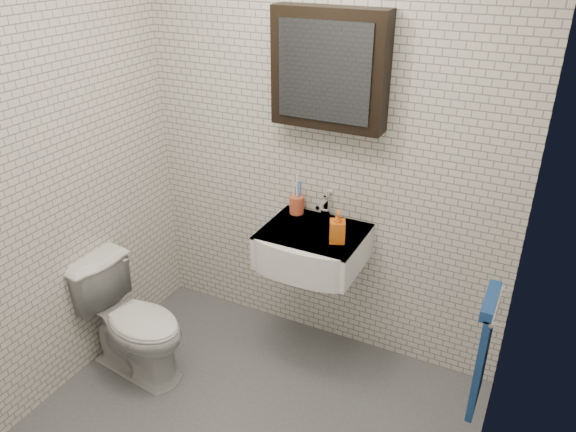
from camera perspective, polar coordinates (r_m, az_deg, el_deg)
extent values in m
cube|color=silver|center=(3.13, 3.63, 6.92)|extent=(2.20, 0.02, 2.50)
cube|color=silver|center=(1.71, -24.86, -14.59)|extent=(2.20, 0.02, 2.50)
cube|color=silver|center=(3.01, -24.24, 3.71)|extent=(0.02, 2.00, 2.50)
cube|color=silver|center=(2.02, 21.49, -7.10)|extent=(0.02, 2.00, 2.50)
cube|color=white|center=(3.14, 2.58, -3.11)|extent=(0.55, 0.45, 0.20)
cylinder|color=silver|center=(3.11, 2.77, -1.54)|extent=(0.31, 0.31, 0.02)
cylinder|color=silver|center=(3.10, 2.77, -1.41)|extent=(0.04, 0.04, 0.01)
cube|color=white|center=(3.09, 2.62, -1.59)|extent=(0.55, 0.45, 0.01)
cylinder|color=silver|center=(3.21, 3.84, 0.22)|extent=(0.06, 0.06, 0.06)
cylinder|color=silver|center=(3.18, 3.87, 1.19)|extent=(0.03, 0.03, 0.08)
cylinder|color=silver|center=(3.12, 3.46, 1.26)|extent=(0.02, 0.12, 0.02)
cube|color=silver|center=(3.18, 4.11, 2.29)|extent=(0.02, 0.09, 0.01)
cube|color=black|center=(2.92, 4.26, 14.65)|extent=(0.60, 0.14, 0.60)
cube|color=#3F444C|center=(2.86, 3.65, 14.38)|extent=(0.49, 0.01, 0.49)
cylinder|color=silver|center=(2.48, 20.42, -8.54)|extent=(0.02, 0.30, 0.02)
cylinder|color=silver|center=(2.58, 21.26, -7.10)|extent=(0.04, 0.02, 0.02)
cylinder|color=silver|center=(2.37, 20.46, -10.30)|extent=(0.04, 0.02, 0.02)
cube|color=#204F94|center=(2.64, 19.14, -13.28)|extent=(0.03, 0.26, 0.54)
cube|color=#204F94|center=(2.47, 19.91, -8.13)|extent=(0.05, 0.26, 0.05)
cylinder|color=#C95232|center=(3.26, 0.89, 1.16)|extent=(0.09, 0.09, 0.11)
cylinder|color=white|center=(3.23, 0.56, 2.24)|extent=(0.02, 0.03, 0.20)
cylinder|color=#4370D6|center=(3.22, 1.03, 1.99)|extent=(0.02, 0.02, 0.18)
cylinder|color=white|center=(3.24, 0.93, 2.45)|extent=(0.02, 0.04, 0.21)
cylinder|color=#4370D6|center=(3.23, 1.28, 2.18)|extent=(0.03, 0.04, 0.19)
imported|color=orange|center=(2.95, 5.05, -1.05)|extent=(0.11, 0.11, 0.18)
imported|color=white|center=(3.36, -15.44, -10.26)|extent=(0.72, 0.47, 0.68)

